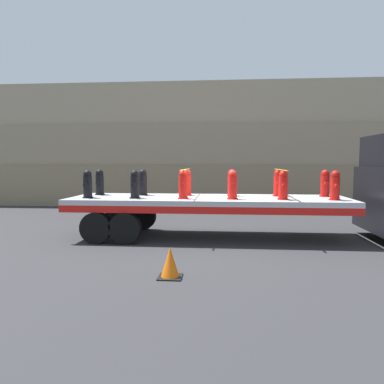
{
  "coord_description": "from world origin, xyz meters",
  "views": [
    {
      "loc": [
        0.51,
        -11.3,
        2.3
      ],
      "look_at": [
        -0.5,
        0.0,
        1.39
      ],
      "focal_mm": 35.0,
      "sensor_mm": 36.0,
      "label": 1
    }
  ],
  "objects_px": {
    "fire_hydrant_red_near_3": "(233,185)",
    "traffic_cone": "(170,263)",
    "fire_hydrant_black_near_1": "(135,185)",
    "fire_hydrant_red_far_3": "(232,183)",
    "fire_hydrant_red_near_5": "(335,186)",
    "fire_hydrant_red_far_5": "(325,184)",
    "fire_hydrant_red_far_2": "(187,183)",
    "fire_hydrant_black_far_1": "(143,183)",
    "fire_hydrant_red_near_2": "(183,185)",
    "flatbed_trailer": "(189,205)",
    "fire_hydrant_black_near_0": "(88,184)",
    "fire_hydrant_red_far_4": "(278,183)",
    "fire_hydrant_black_far_0": "(100,182)",
    "fire_hydrant_red_near_4": "(283,185)"
  },
  "relations": [
    {
      "from": "fire_hydrant_black_near_1",
      "to": "fire_hydrant_red_far_3",
      "type": "xyz_separation_m",
      "value": [
        2.86,
        1.07,
        0.0
      ]
    },
    {
      "from": "fire_hydrant_black_far_1",
      "to": "fire_hydrant_red_near_5",
      "type": "distance_m",
      "value": 5.81
    },
    {
      "from": "fire_hydrant_red_far_4",
      "to": "fire_hydrant_red_near_5",
      "type": "relative_size",
      "value": 1.0
    },
    {
      "from": "fire_hydrant_black_far_0",
      "to": "fire_hydrant_red_near_3",
      "type": "xyz_separation_m",
      "value": [
        4.28,
        -1.07,
        0.0
      ]
    },
    {
      "from": "fire_hydrant_black_near_0",
      "to": "fire_hydrant_red_far_5",
      "type": "xyz_separation_m",
      "value": [
        7.14,
        1.07,
        0.0
      ]
    },
    {
      "from": "fire_hydrant_red_near_2",
      "to": "traffic_cone",
      "type": "distance_m",
      "value": 3.78
    },
    {
      "from": "flatbed_trailer",
      "to": "traffic_cone",
      "type": "xyz_separation_m",
      "value": [
        0.03,
        -4.07,
        -0.69
      ]
    },
    {
      "from": "flatbed_trailer",
      "to": "fire_hydrant_black_far_1",
      "type": "xyz_separation_m",
      "value": [
        -1.54,
        0.54,
        0.65
      ]
    },
    {
      "from": "flatbed_trailer",
      "to": "fire_hydrant_black_far_1",
      "type": "bearing_deg",
      "value": 160.76
    },
    {
      "from": "fire_hydrant_black_near_0",
      "to": "fire_hydrant_red_far_4",
      "type": "bearing_deg",
      "value": 10.63
    },
    {
      "from": "fire_hydrant_black_far_0",
      "to": "fire_hydrant_red_far_5",
      "type": "xyz_separation_m",
      "value": [
        7.14,
        0.0,
        0.0
      ]
    },
    {
      "from": "flatbed_trailer",
      "to": "fire_hydrant_red_near_2",
      "type": "distance_m",
      "value": 0.85
    },
    {
      "from": "fire_hydrant_black_far_1",
      "to": "fire_hydrant_red_near_2",
      "type": "height_order",
      "value": "same"
    },
    {
      "from": "fire_hydrant_red_far_2",
      "to": "fire_hydrant_red_far_5",
      "type": "bearing_deg",
      "value": 0.0
    },
    {
      "from": "flatbed_trailer",
      "to": "fire_hydrant_black_far_0",
      "type": "bearing_deg",
      "value": 169.75
    },
    {
      "from": "fire_hydrant_red_near_3",
      "to": "traffic_cone",
      "type": "distance_m",
      "value": 3.99
    },
    {
      "from": "flatbed_trailer",
      "to": "traffic_cone",
      "type": "bearing_deg",
      "value": -89.6
    },
    {
      "from": "fire_hydrant_red_far_5",
      "to": "traffic_cone",
      "type": "height_order",
      "value": "fire_hydrant_red_far_5"
    },
    {
      "from": "fire_hydrant_red_near_3",
      "to": "traffic_cone",
      "type": "xyz_separation_m",
      "value": [
        -1.29,
        -3.53,
        -1.34
      ]
    },
    {
      "from": "fire_hydrant_red_near_2",
      "to": "fire_hydrant_red_near_3",
      "type": "xyz_separation_m",
      "value": [
        1.43,
        0.0,
        0.0
      ]
    },
    {
      "from": "fire_hydrant_red_near_3",
      "to": "flatbed_trailer",
      "type": "bearing_deg",
      "value": 157.88
    },
    {
      "from": "fire_hydrant_black_near_0",
      "to": "fire_hydrant_red_near_2",
      "type": "height_order",
      "value": "same"
    },
    {
      "from": "fire_hydrant_black_near_0",
      "to": "fire_hydrant_black_far_1",
      "type": "xyz_separation_m",
      "value": [
        1.43,
        1.07,
        0.0
      ]
    },
    {
      "from": "fire_hydrant_black_near_1",
      "to": "fire_hydrant_red_far_3",
      "type": "distance_m",
      "value": 3.05
    },
    {
      "from": "fire_hydrant_black_near_1",
      "to": "fire_hydrant_red_far_2",
      "type": "relative_size",
      "value": 1.0
    },
    {
      "from": "fire_hydrant_red_far_5",
      "to": "fire_hydrant_black_far_0",
      "type": "bearing_deg",
      "value": 180.0
    },
    {
      "from": "fire_hydrant_black_far_0",
      "to": "fire_hydrant_red_far_3",
      "type": "relative_size",
      "value": 1.0
    },
    {
      "from": "fire_hydrant_black_far_0",
      "to": "fire_hydrant_red_near_4",
      "type": "bearing_deg",
      "value": -10.63
    },
    {
      "from": "fire_hydrant_black_near_0",
      "to": "fire_hydrant_red_near_2",
      "type": "bearing_deg",
      "value": 0.0
    },
    {
      "from": "fire_hydrant_black_far_1",
      "to": "traffic_cone",
      "type": "bearing_deg",
      "value": -71.22
    },
    {
      "from": "flatbed_trailer",
      "to": "fire_hydrant_red_near_4",
      "type": "xyz_separation_m",
      "value": [
        2.75,
        -0.54,
        0.65
      ]
    },
    {
      "from": "fire_hydrant_red_far_5",
      "to": "fire_hydrant_red_far_3",
      "type": "bearing_deg",
      "value": 180.0
    },
    {
      "from": "fire_hydrant_black_far_0",
      "to": "fire_hydrant_black_near_1",
      "type": "relative_size",
      "value": 1.0
    },
    {
      "from": "fire_hydrant_red_near_2",
      "to": "fire_hydrant_red_near_4",
      "type": "height_order",
      "value": "same"
    },
    {
      "from": "traffic_cone",
      "to": "fire_hydrant_black_near_1",
      "type": "bearing_deg",
      "value": 113.92
    },
    {
      "from": "fire_hydrant_black_near_1",
      "to": "traffic_cone",
      "type": "distance_m",
      "value": 4.09
    },
    {
      "from": "fire_hydrant_red_near_3",
      "to": "fire_hydrant_red_far_5",
      "type": "distance_m",
      "value": 3.05
    },
    {
      "from": "fire_hydrant_red_far_2",
      "to": "fire_hydrant_red_near_5",
      "type": "bearing_deg",
      "value": -14.06
    },
    {
      "from": "fire_hydrant_red_near_2",
      "to": "fire_hydrant_black_far_1",
      "type": "bearing_deg",
      "value": 143.09
    },
    {
      "from": "fire_hydrant_black_near_0",
      "to": "fire_hydrant_red_near_5",
      "type": "distance_m",
      "value": 7.14
    },
    {
      "from": "fire_hydrant_red_far_4",
      "to": "fire_hydrant_red_near_3",
      "type": "bearing_deg",
      "value": -143.09
    },
    {
      "from": "fire_hydrant_red_near_3",
      "to": "fire_hydrant_red_near_5",
      "type": "bearing_deg",
      "value": 0.0
    },
    {
      "from": "fire_hydrant_red_far_3",
      "to": "fire_hydrant_red_far_5",
      "type": "distance_m",
      "value": 2.86
    },
    {
      "from": "traffic_cone",
      "to": "fire_hydrant_red_near_2",
      "type": "bearing_deg",
      "value": 92.22
    },
    {
      "from": "traffic_cone",
      "to": "fire_hydrant_black_far_0",
      "type": "bearing_deg",
      "value": 123.04
    },
    {
      "from": "fire_hydrant_red_far_5",
      "to": "traffic_cone",
      "type": "relative_size",
      "value": 1.35
    },
    {
      "from": "fire_hydrant_black_far_1",
      "to": "fire_hydrant_red_near_4",
      "type": "bearing_deg",
      "value": -14.06
    },
    {
      "from": "fire_hydrant_red_near_5",
      "to": "fire_hydrant_red_far_5",
      "type": "xyz_separation_m",
      "value": [
        0.0,
        1.07,
        0.0
      ]
    },
    {
      "from": "fire_hydrant_black_far_1",
      "to": "fire_hydrant_red_far_4",
      "type": "bearing_deg",
      "value": 0.0
    },
    {
      "from": "fire_hydrant_red_near_4",
      "to": "flatbed_trailer",
      "type": "bearing_deg",
      "value": 168.96
    }
  ]
}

